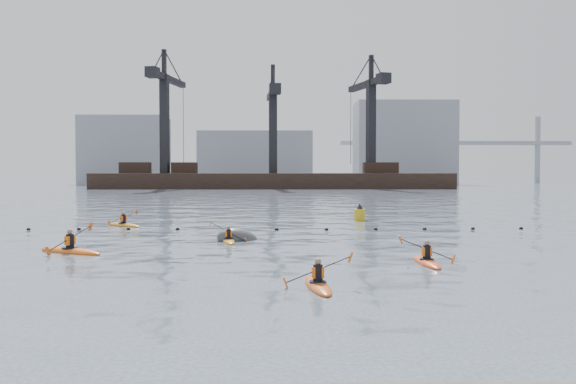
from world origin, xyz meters
name	(u,v)px	position (x,y,z in m)	size (l,w,h in m)	color
ground	(232,323)	(0.00, 0.00, 0.00)	(400.00, 400.00, 0.00)	#3A4854
float_line	(252,229)	(-0.50, 22.53, 0.03)	(33.24, 0.73, 0.24)	black
barge_pier	(272,179)	(-0.22, 110.00, 1.89)	(72.00, 19.30, 29.50)	black
skyline	(283,150)	(2.23, 150.27, 9.25)	(141.00, 28.00, 22.00)	gray
kayaker_0	(318,284)	(2.32, 4.32, 0.10)	(2.20, 3.23, 1.19)	#D04E13
kayaker_2	(70,250)	(-8.01, 12.42, 0.11)	(3.52, 2.51, 1.38)	orange
kayaker_3	(229,240)	(-1.40, 16.34, 0.09)	(2.00, 2.91, 1.19)	#C17D16
kayaker_4	(427,261)	(6.83, 9.01, 0.10)	(2.23, 3.23, 1.22)	#D84414
kayaker_5	(123,224)	(-8.94, 25.25, 0.10)	(2.96, 2.69, 1.17)	orange
mooring_buoy	(238,240)	(-0.99, 17.20, 0.00)	(2.40, 1.42, 1.20)	#3F4244
nav_buoy	(360,215)	(6.94, 29.24, 0.43)	(0.78, 0.78, 1.41)	gold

